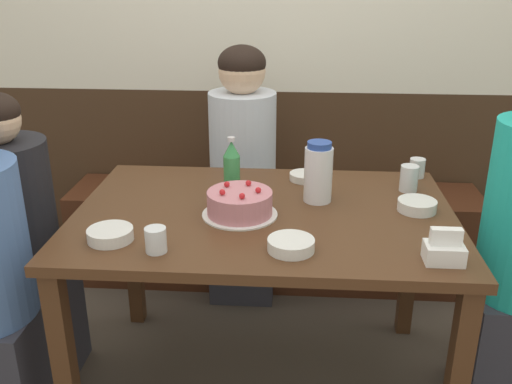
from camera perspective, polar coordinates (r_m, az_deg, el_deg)
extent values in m
plane|color=#4C4238|center=(2.36, 0.73, -18.49)|extent=(12.00, 12.00, 0.00)
cube|color=#3D2819|center=(3.04, 1.98, 1.39)|extent=(4.80, 0.04, 0.94)
cube|color=#472314|center=(2.93, 1.75, -4.30)|extent=(2.04, 0.38, 0.48)
cube|color=#4C2D19|center=(1.97, 0.83, -2.38)|extent=(1.30, 0.88, 0.03)
cube|color=#4C2D19|center=(1.96, -18.56, -16.31)|extent=(0.06, 0.06, 0.70)
cube|color=#4C2D19|center=(2.58, -12.20, -5.84)|extent=(0.06, 0.06, 0.70)
cube|color=#4C2D19|center=(2.54, 15.13, -6.69)|extent=(0.06, 0.06, 0.70)
cylinder|color=white|center=(1.94, -1.63, -2.24)|extent=(0.26, 0.26, 0.01)
cylinder|color=#C67A84|center=(1.92, -1.64, -1.08)|extent=(0.22, 0.22, 0.08)
sphere|color=red|center=(1.89, 0.22, 0.19)|extent=(0.02, 0.02, 0.02)
sphere|color=red|center=(1.95, -0.77, 0.90)|extent=(0.02, 0.02, 0.02)
sphere|color=red|center=(1.94, -2.93, 0.78)|extent=(0.02, 0.02, 0.02)
sphere|color=red|center=(1.88, -3.39, -0.01)|extent=(0.02, 0.02, 0.02)
sphere|color=red|center=(1.84, -1.40, -0.40)|extent=(0.02, 0.02, 0.02)
cylinder|color=white|center=(2.03, 6.24, 1.73)|extent=(0.10, 0.10, 0.20)
cylinder|color=#28479E|center=(2.00, 6.37, 4.70)|extent=(0.09, 0.09, 0.02)
cylinder|color=#388E4C|center=(2.09, -2.43, 1.66)|extent=(0.06, 0.06, 0.15)
cone|color=#388E4C|center=(2.05, -2.47, 4.35)|extent=(0.06, 0.06, 0.06)
cylinder|color=silver|center=(2.04, -2.49, 5.31)|extent=(0.03, 0.03, 0.01)
cube|color=white|center=(1.71, 18.27, -5.84)|extent=(0.11, 0.08, 0.05)
cube|color=white|center=(1.69, 18.48, -4.26)|extent=(0.09, 0.03, 0.05)
cylinder|color=white|center=(1.81, -14.36, -4.14)|extent=(0.14, 0.14, 0.04)
cylinder|color=white|center=(2.04, 15.80, -1.31)|extent=(0.13, 0.13, 0.04)
cylinder|color=white|center=(1.70, 3.52, -5.29)|extent=(0.14, 0.14, 0.04)
cylinder|color=white|center=(2.26, 4.87, 1.56)|extent=(0.12, 0.12, 0.03)
cylinder|color=silver|center=(2.36, 15.81, 2.33)|extent=(0.06, 0.06, 0.08)
cylinder|color=silver|center=(1.71, -9.99, -4.74)|extent=(0.06, 0.06, 0.08)
cylinder|color=silver|center=(2.20, 15.05, 1.33)|extent=(0.07, 0.07, 0.10)
cube|color=#33333D|center=(2.44, -21.70, -12.23)|extent=(0.34, 0.30, 0.45)
cylinder|color=black|center=(2.22, -23.40, -1.78)|extent=(0.31, 0.31, 0.51)
cube|color=#33333D|center=(2.83, -1.25, -5.62)|extent=(0.30, 0.34, 0.45)
cylinder|color=silver|center=(2.64, -1.34, 4.07)|extent=(0.31, 0.31, 0.55)
sphere|color=beige|center=(2.55, -1.41, 11.98)|extent=(0.21, 0.21, 0.21)
ellipsoid|color=black|center=(2.54, -1.42, 12.79)|extent=(0.21, 0.21, 0.16)
cube|color=#33333D|center=(2.36, 24.11, -13.78)|extent=(0.34, 0.30, 0.45)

